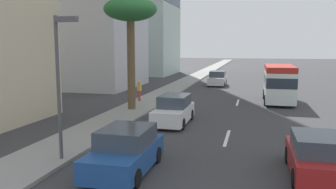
{
  "coord_description": "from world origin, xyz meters",
  "views": [
    {
      "loc": [
        -4.21,
        -1.2,
        4.6
      ],
      "look_at": [
        17.13,
        4.11,
        1.51
      ],
      "focal_mm": 36.92,
      "sensor_mm": 36.0,
      "label": 1
    }
  ],
  "objects_px": {
    "car_second": "(316,156)",
    "car_third": "(217,79)",
    "palm_tree": "(130,14)",
    "car_fourth": "(125,151)",
    "car_fifth": "(174,110)",
    "street_lamp": "(61,70)",
    "minibus_lead": "(279,82)",
    "pedestrian_near_lamp": "(139,89)"
  },
  "relations": [
    {
      "from": "pedestrian_near_lamp",
      "to": "palm_tree",
      "type": "distance_m",
      "value": 6.81
    },
    {
      "from": "car_third",
      "to": "car_fourth",
      "type": "height_order",
      "value": "car_third"
    },
    {
      "from": "car_fourth",
      "to": "street_lamp",
      "type": "height_order",
      "value": "street_lamp"
    },
    {
      "from": "pedestrian_near_lamp",
      "to": "palm_tree",
      "type": "xyz_separation_m",
      "value": [
        -3.61,
        -0.65,
        5.74
      ]
    },
    {
      "from": "car_fifth",
      "to": "car_fourth",
      "type": "bearing_deg",
      "value": 0.45
    },
    {
      "from": "car_third",
      "to": "street_lamp",
      "type": "relative_size",
      "value": 0.72
    },
    {
      "from": "car_fifth",
      "to": "palm_tree",
      "type": "xyz_separation_m",
      "value": [
        3.23,
        3.85,
        6.03
      ]
    },
    {
      "from": "minibus_lead",
      "to": "car_second",
      "type": "height_order",
      "value": "minibus_lead"
    },
    {
      "from": "minibus_lead",
      "to": "pedestrian_near_lamp",
      "type": "height_order",
      "value": "minibus_lead"
    },
    {
      "from": "pedestrian_near_lamp",
      "to": "car_second",
      "type": "bearing_deg",
      "value": 154.4
    },
    {
      "from": "car_fifth",
      "to": "pedestrian_near_lamp",
      "type": "relative_size",
      "value": 2.57
    },
    {
      "from": "street_lamp",
      "to": "palm_tree",
      "type": "bearing_deg",
      "value": 6.04
    },
    {
      "from": "palm_tree",
      "to": "street_lamp",
      "type": "bearing_deg",
      "value": -173.96
    },
    {
      "from": "palm_tree",
      "to": "car_fourth",
      "type": "bearing_deg",
      "value": -161.18
    },
    {
      "from": "palm_tree",
      "to": "street_lamp",
      "type": "height_order",
      "value": "palm_tree"
    },
    {
      "from": "car_fourth",
      "to": "street_lamp",
      "type": "bearing_deg",
      "value": -97.46
    },
    {
      "from": "street_lamp",
      "to": "pedestrian_near_lamp",
      "type": "bearing_deg",
      "value": 7.05
    },
    {
      "from": "car_second",
      "to": "palm_tree",
      "type": "xyz_separation_m",
      "value": [
        10.34,
        10.64,
        6.1
      ]
    },
    {
      "from": "minibus_lead",
      "to": "car_third",
      "type": "bearing_deg",
      "value": 29.06
    },
    {
      "from": "car_third",
      "to": "car_fifth",
      "type": "height_order",
      "value": "car_fifth"
    },
    {
      "from": "car_fifth",
      "to": "car_third",
      "type": "bearing_deg",
      "value": 178.78
    },
    {
      "from": "car_second",
      "to": "car_fifth",
      "type": "bearing_deg",
      "value": 43.71
    },
    {
      "from": "minibus_lead",
      "to": "street_lamp",
      "type": "distance_m",
      "value": 20.0
    },
    {
      "from": "minibus_lead",
      "to": "pedestrian_near_lamp",
      "type": "bearing_deg",
      "value": 104.51
    },
    {
      "from": "minibus_lead",
      "to": "car_fourth",
      "type": "distance_m",
      "value": 19.13
    },
    {
      "from": "car_second",
      "to": "car_third",
      "type": "distance_m",
      "value": 28.61
    },
    {
      "from": "car_fourth",
      "to": "palm_tree",
      "type": "relative_size",
      "value": 0.52
    },
    {
      "from": "car_second",
      "to": "car_third",
      "type": "relative_size",
      "value": 1.0
    },
    {
      "from": "car_third",
      "to": "street_lamp",
      "type": "distance_m",
      "value": 28.98
    },
    {
      "from": "street_lamp",
      "to": "car_third",
      "type": "bearing_deg",
      "value": -6.2
    },
    {
      "from": "car_second",
      "to": "street_lamp",
      "type": "height_order",
      "value": "street_lamp"
    },
    {
      "from": "car_fifth",
      "to": "pedestrian_near_lamp",
      "type": "distance_m",
      "value": 8.19
    },
    {
      "from": "minibus_lead",
      "to": "street_lamp",
      "type": "height_order",
      "value": "street_lamp"
    },
    {
      "from": "car_second",
      "to": "car_fourth",
      "type": "xyz_separation_m",
      "value": [
        -1.14,
        6.73,
        0.03
      ]
    },
    {
      "from": "car_fourth",
      "to": "street_lamp",
      "type": "xyz_separation_m",
      "value": [
        0.36,
        2.74,
        2.93
      ]
    },
    {
      "from": "minibus_lead",
      "to": "palm_tree",
      "type": "xyz_separation_m",
      "value": [
        -6.48,
        10.44,
        5.17
      ]
    },
    {
      "from": "minibus_lead",
      "to": "pedestrian_near_lamp",
      "type": "relative_size",
      "value": 3.64
    },
    {
      "from": "minibus_lead",
      "to": "street_lamp",
      "type": "relative_size",
      "value": 1.11
    },
    {
      "from": "car_fourth",
      "to": "car_fifth",
      "type": "xyz_separation_m",
      "value": [
        8.25,
        0.06,
        0.03
      ]
    },
    {
      "from": "car_fourth",
      "to": "palm_tree",
      "type": "distance_m",
      "value": 13.56
    },
    {
      "from": "car_fifth",
      "to": "palm_tree",
      "type": "relative_size",
      "value": 0.56
    },
    {
      "from": "palm_tree",
      "to": "car_third",
      "type": "bearing_deg",
      "value": -13.74
    }
  ]
}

